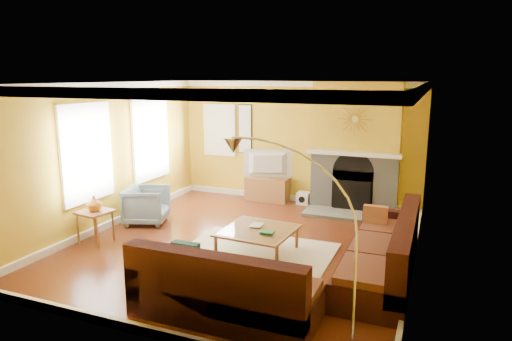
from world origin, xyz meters
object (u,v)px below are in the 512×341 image
at_px(side_table, 96,226).
at_px(media_console, 267,189).
at_px(armchair, 147,205).
at_px(coffee_table, 258,242).
at_px(sectional_sofa, 297,246).
at_px(arc_lamp, 297,249).

bearing_deg(side_table, media_console, 63.43).
bearing_deg(armchair, coffee_table, -124.51).
xyz_separation_m(media_console, side_table, (-1.80, -3.60, 0.01)).
distance_m(sectional_sofa, armchair, 3.61).
bearing_deg(sectional_sofa, arc_lamp, -73.44).
distance_m(armchair, arc_lamp, 4.92).
relative_size(coffee_table, arc_lamp, 0.50).
bearing_deg(armchair, sectional_sofa, -128.88).
relative_size(media_console, armchair, 1.24).
distance_m(coffee_table, armchair, 2.70).
distance_m(coffee_table, media_console, 3.26).
distance_m(sectional_sofa, arc_lamp, 1.89).
relative_size(armchair, side_table, 1.42).
bearing_deg(armchair, media_console, -53.13).
height_order(sectional_sofa, armchair, sectional_sofa).
height_order(coffee_table, media_console, media_console).
bearing_deg(arc_lamp, armchair, 143.40).
height_order(side_table, arc_lamp, arc_lamp).
height_order(media_console, armchair, armchair).
bearing_deg(side_table, sectional_sofa, -0.00).
bearing_deg(arc_lamp, coffee_table, 120.68).
relative_size(coffee_table, media_console, 1.13).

